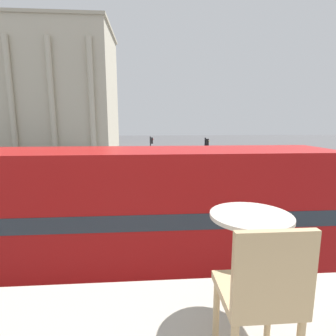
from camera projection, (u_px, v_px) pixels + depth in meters
The scene contains 12 objects.
double_decker_bus at pixel (145, 213), 7.99m from camera, with size 11.18×2.63×4.31m.
cafe_dining_table at pixel (250, 239), 1.96m from camera, with size 0.60×0.60×0.73m.
cafe_chair_0 at pixel (262, 293), 1.37m from camera, with size 0.40×0.40×0.91m.
plaza_building_left at pixel (49, 91), 47.98m from camera, with size 23.55×16.44×21.60m.
traffic_light_near at pixel (121, 173), 13.18m from camera, with size 0.42×0.24×3.94m.
traffic_light_mid at pixel (206, 153), 22.42m from camera, with size 0.42×0.24×3.81m.
traffic_light_far at pixel (151, 147), 29.25m from camera, with size 0.42×0.24×3.53m.
car_maroon at pixel (210, 165), 26.99m from camera, with size 4.20×1.93×1.35m.
pedestrian_yellow at pixel (71, 174), 21.68m from camera, with size 0.32×0.32×1.58m.
pedestrian_red at pixel (270, 176), 20.19m from camera, with size 0.32×0.32×1.72m.
pedestrian_blue at pixel (88, 153), 35.02m from camera, with size 0.32×0.32×1.79m.
pedestrian_grey at pixel (150, 154), 34.83m from camera, with size 0.32×0.32×1.60m.
Camera 1 is at (0.91, -2.13, 5.10)m, focal length 28.00 mm.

